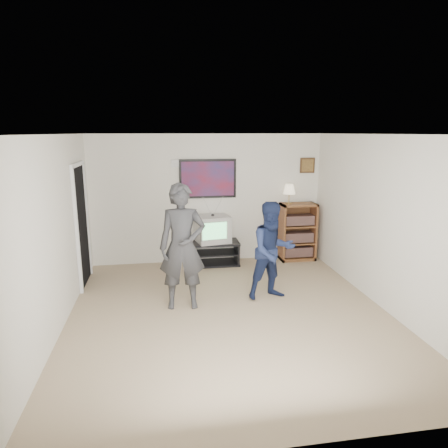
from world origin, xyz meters
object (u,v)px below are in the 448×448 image
object	(u,v)px
crt_television	(213,229)
bookshelf	(297,232)
person_tall	(182,247)
person_short	(272,251)
media_stand	(215,253)

from	to	relation	value
crt_television	bookshelf	size ratio (longest dim) A/B	0.53
person_tall	person_short	bearing A→B (deg)	7.00
bookshelf	person_tall	size ratio (longest dim) A/B	0.63
media_stand	crt_television	distance (m)	0.49
bookshelf	person_tall	bearing A→B (deg)	-141.77
crt_television	bookshelf	xyz separation A→B (m)	(1.72, 0.05, -0.14)
bookshelf	person_tall	world-z (taller)	person_tall
bookshelf	person_short	xyz separation A→B (m)	(-1.04, -1.79, 0.19)
media_stand	crt_television	world-z (taller)	crt_television
media_stand	person_tall	distance (m)	2.10
crt_television	media_stand	bearing A→B (deg)	-9.92
media_stand	person_short	xyz separation A→B (m)	(0.64, -1.74, 0.53)
crt_television	person_tall	bearing A→B (deg)	-120.30
bookshelf	person_short	distance (m)	2.08
bookshelf	person_tall	distance (m)	3.09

